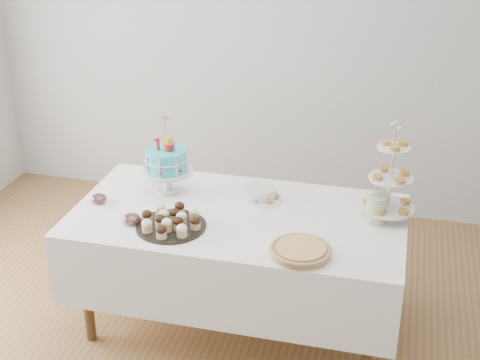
% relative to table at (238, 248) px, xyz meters
% --- Properties ---
extents(floor, '(5.00, 5.00, 0.00)m').
position_rel_table_xyz_m(floor, '(0.00, -0.30, -0.54)').
color(floor, brown).
rests_on(floor, ground).
extents(walls, '(5.04, 4.04, 2.70)m').
position_rel_table_xyz_m(walls, '(0.00, -0.30, 0.81)').
color(walls, '#A4A7A9').
rests_on(walls, floor).
extents(table, '(1.92, 1.02, 0.77)m').
position_rel_table_xyz_m(table, '(0.00, 0.00, 0.00)').
color(table, white).
rests_on(table, floor).
extents(birthday_cake, '(0.31, 0.31, 0.48)m').
position_rel_table_xyz_m(birthday_cake, '(-0.49, 0.18, 0.36)').
color(birthday_cake, silver).
rests_on(birthday_cake, table).
extents(cupcake_tray, '(0.39, 0.39, 0.09)m').
position_rel_table_xyz_m(cupcake_tray, '(-0.32, -0.24, 0.27)').
color(cupcake_tray, black).
rests_on(cupcake_tray, table).
extents(pie, '(0.32, 0.32, 0.05)m').
position_rel_table_xyz_m(pie, '(0.43, -0.36, 0.26)').
color(pie, '#A18157').
rests_on(pie, table).
extents(tiered_stand, '(0.30, 0.30, 0.59)m').
position_rel_table_xyz_m(tiered_stand, '(0.84, 0.17, 0.47)').
color(tiered_stand, silver).
rests_on(tiered_stand, table).
extents(plate_stack, '(0.20, 0.20, 0.08)m').
position_rel_table_xyz_m(plate_stack, '(0.08, 0.24, 0.27)').
color(plate_stack, silver).
rests_on(plate_stack, table).
extents(pastry_plate, '(0.22, 0.22, 0.03)m').
position_rel_table_xyz_m(pastry_plate, '(0.11, 0.21, 0.24)').
color(pastry_plate, silver).
rests_on(pastry_plate, table).
extents(jam_bowl_a, '(0.10, 0.10, 0.06)m').
position_rel_table_xyz_m(jam_bowl_a, '(-0.55, -0.26, 0.26)').
color(jam_bowl_a, silver).
rests_on(jam_bowl_a, table).
extents(jam_bowl_b, '(0.10, 0.10, 0.06)m').
position_rel_table_xyz_m(jam_bowl_b, '(-0.84, -0.06, 0.25)').
color(jam_bowl_b, silver).
rests_on(jam_bowl_b, table).
extents(utensil_pitcher, '(0.12, 0.11, 0.25)m').
position_rel_table_xyz_m(utensil_pitcher, '(0.78, 0.10, 0.32)').
color(utensil_pitcher, beige).
rests_on(utensil_pitcher, table).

